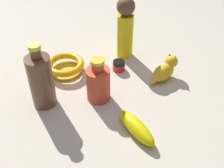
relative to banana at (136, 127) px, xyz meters
name	(u,v)px	position (x,y,z in m)	size (l,w,h in m)	color
ground	(112,94)	(-0.03, -0.18, -0.02)	(2.00, 2.00, 0.00)	#BCB29E
banana	(136,127)	(0.00, 0.00, 0.00)	(0.16, 0.05, 0.05)	#CAC106
bowl	(65,66)	(0.04, -0.38, 0.00)	(0.14, 0.14, 0.05)	gold
cat_figurine	(165,70)	(-0.24, -0.15, 0.02)	(0.13, 0.07, 0.09)	gold
nail_polish_jar	(119,66)	(-0.13, -0.28, 0.00)	(0.05, 0.05, 0.04)	#AD2422
bottle_tall	(41,80)	(0.17, -0.27, 0.07)	(0.08, 0.08, 0.22)	brown
bottle_short	(98,83)	(0.01, -0.19, 0.04)	(0.08, 0.08, 0.15)	#BE4026
person_figure_adult	(125,27)	(-0.21, -0.35, 0.10)	(0.08, 0.08, 0.24)	#D0CD14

